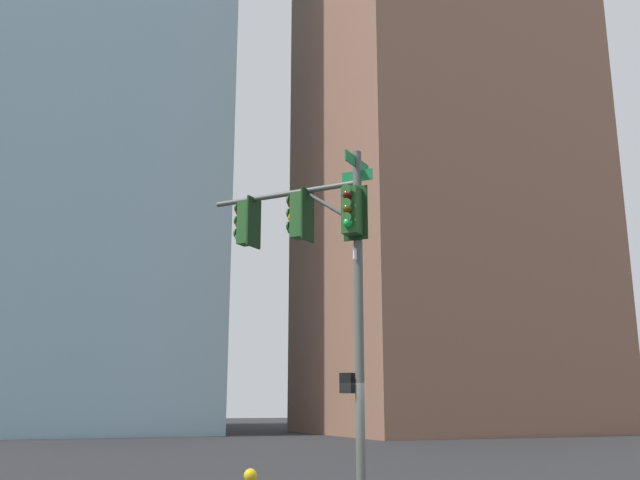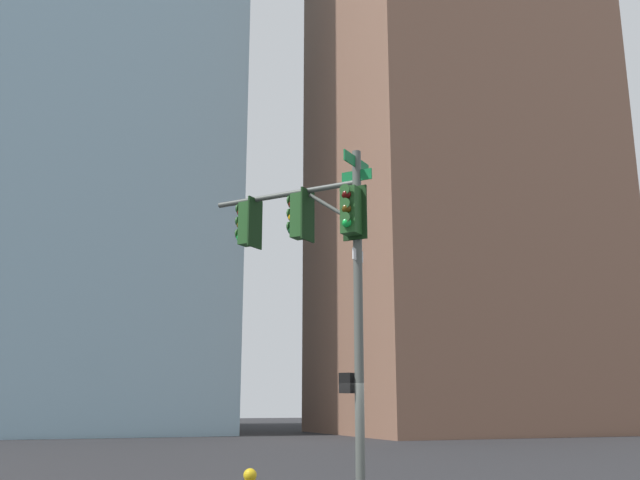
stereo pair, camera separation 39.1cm
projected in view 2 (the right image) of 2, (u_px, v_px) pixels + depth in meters
The scene contains 4 objects.
signal_pole_assembly at pixel (317, 251), 15.04m from camera, with size 2.83×3.30×7.40m.
building_brick_nearside at pixel (458, 166), 57.37m from camera, with size 20.89×16.69×42.29m, color #845B47.
building_brick_midblock at pixel (481, 239), 63.06m from camera, with size 18.69×16.75×33.24m, color #845B47.
building_glass_tower at pixel (78, 33), 66.30m from camera, with size 24.85×32.34×72.61m, color #8CB2C6.
Camera 2 is at (6.20, 12.94, 2.07)m, focal length 39.41 mm.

